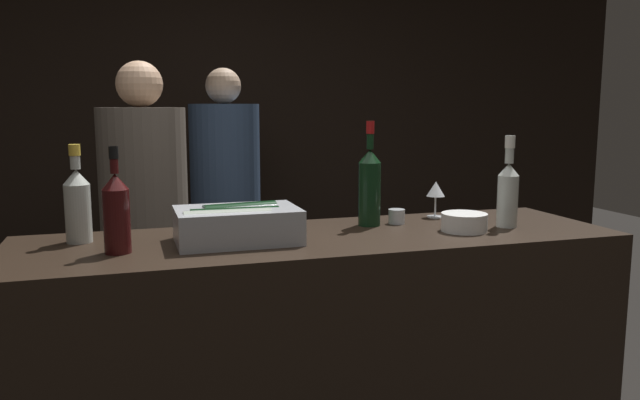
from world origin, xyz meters
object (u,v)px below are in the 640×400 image
at_px(rose_wine_bottle, 77,202).
at_px(person_blond_tee, 226,198).
at_px(ice_bin_with_bottles, 237,223).
at_px(red_wine_bottle_burgundy, 370,185).
at_px(wine_glass, 436,191).
at_px(person_in_hoodie, 145,226).
at_px(red_wine_bottle_black_foil, 116,211).
at_px(candle_votive, 397,216).
at_px(bowl_white, 464,222).
at_px(white_wine_bottle, 508,190).

distance_m(rose_wine_bottle, person_blond_tee, 1.75).
distance_m(ice_bin_with_bottles, person_blond_tee, 1.75).
height_order(rose_wine_bottle, red_wine_bottle_burgundy, red_wine_bottle_burgundy).
relative_size(wine_glass, red_wine_bottle_burgundy, 0.37).
distance_m(rose_wine_bottle, person_in_hoodie, 0.91).
bearing_deg(red_wine_bottle_black_foil, candle_votive, 10.51).
bearing_deg(person_blond_tee, wine_glass, 12.14).
xyz_separation_m(bowl_white, red_wine_bottle_black_foil, (-1.18, 0.02, 0.10)).
xyz_separation_m(red_wine_bottle_burgundy, red_wine_bottle_black_foil, (-0.90, -0.18, -0.02)).
relative_size(ice_bin_with_bottles, wine_glass, 2.75).
bearing_deg(candle_votive, red_wine_bottle_burgundy, -178.87).
bearing_deg(red_wine_bottle_black_foil, red_wine_bottle_burgundy, 11.66).
distance_m(bowl_white, red_wine_bottle_burgundy, 0.37).
xyz_separation_m(white_wine_bottle, person_in_hoodie, (-1.27, 1.03, -0.25)).
bearing_deg(wine_glass, white_wine_bottle, -58.61).
distance_m(white_wine_bottle, person_blond_tee, 1.94).
height_order(candle_votive, rose_wine_bottle, rose_wine_bottle).
bearing_deg(bowl_white, white_wine_bottle, 7.79).
bearing_deg(wine_glass, ice_bin_with_bottles, -165.11).
height_order(white_wine_bottle, red_wine_bottle_black_foil, white_wine_bottle).
distance_m(ice_bin_with_bottles, red_wine_bottle_black_foil, 0.38).
bearing_deg(candle_votive, person_in_hoodie, 136.63).
height_order(wine_glass, person_in_hoodie, person_in_hoodie).
bearing_deg(ice_bin_with_bottles, candle_votive, 12.63).
bearing_deg(red_wine_bottle_burgundy, ice_bin_with_bottles, -164.98).
xyz_separation_m(candle_votive, rose_wine_bottle, (-1.13, 0.01, 0.10)).
bearing_deg(ice_bin_with_bottles, person_in_hoodie, 104.89).
bearing_deg(red_wine_bottle_burgundy, person_blond_tee, 100.54).
distance_m(rose_wine_bottle, red_wine_bottle_burgundy, 1.02).
xyz_separation_m(white_wine_bottle, person_blond_tee, (-0.77, 1.76, -0.24)).
height_order(ice_bin_with_bottles, red_wine_bottle_black_foil, red_wine_bottle_black_foil).
distance_m(bowl_white, red_wine_bottle_black_foil, 1.18).
bearing_deg(white_wine_bottle, ice_bin_with_bottles, 177.98).
distance_m(ice_bin_with_bottles, candle_votive, 0.65).
height_order(bowl_white, candle_votive, bowl_white).
bearing_deg(candle_votive, bowl_white, -50.10).
bearing_deg(red_wine_bottle_black_foil, person_blond_tee, 71.28).
relative_size(white_wine_bottle, red_wine_bottle_burgundy, 0.87).
bearing_deg(person_blond_tee, white_wine_bottle, 13.58).
bearing_deg(wine_glass, red_wine_bottle_black_foil, -167.53).
height_order(bowl_white, red_wine_bottle_burgundy, red_wine_bottle_burgundy).
bearing_deg(person_blond_tee, person_in_hoodie, -43.93).
distance_m(white_wine_bottle, rose_wine_bottle, 1.51).
xyz_separation_m(ice_bin_with_bottles, candle_votive, (0.64, 0.14, -0.04)).
distance_m(red_wine_bottle_black_foil, person_blond_tee, 1.89).
bearing_deg(red_wine_bottle_burgundy, person_in_hoodie, 132.72).
distance_m(red_wine_bottle_burgundy, red_wine_bottle_black_foil, 0.92).
xyz_separation_m(ice_bin_with_bottles, rose_wine_bottle, (-0.49, 0.15, 0.07)).
relative_size(red_wine_bottle_black_foil, person_blond_tee, 0.19).
relative_size(bowl_white, person_in_hoodie, 0.10).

